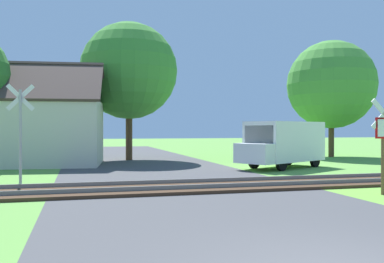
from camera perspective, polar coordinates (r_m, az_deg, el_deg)
The scene contains 8 objects.
road_asphalt at distance 7.61m, azimuth 11.02°, elevation -13.96°, with size 8.13×80.00×0.01m, color #424244.
rail_track at distance 13.56m, azimuth -0.97°, elevation -7.41°, with size 60.00×2.60×0.22m.
stop_sign_near at distance 13.33m, azimuth 24.20°, elevation -0.75°, with size 0.88×0.14×2.75m.
crossing_sign_far at distance 14.81m, azimuth -21.91°, elevation 0.49°, with size 0.88×0.14×3.35m.
house at distance 23.79m, azimuth -20.54°, elevation 0.22°, with size 7.88×5.96×5.42m.
tree_center at distance 26.54m, azimuth -8.40°, elevation 7.98°, with size 5.88×5.88×8.37m.
tree_far at distance 30.54m, azimuth 18.09°, elevation 5.94°, with size 5.93×5.93×7.85m.
mail_truck at distance 21.10m, azimuth 12.05°, elevation -1.44°, with size 5.19×3.98×2.24m.
Camera 1 is at (-3.22, -4.64, 1.88)m, focal length 40.00 mm.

